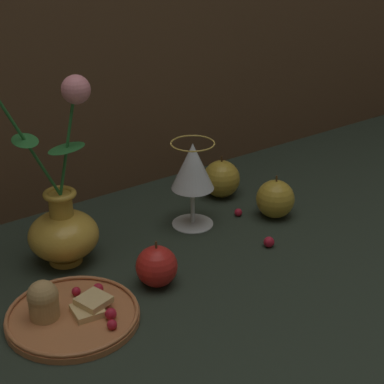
{
  "coord_description": "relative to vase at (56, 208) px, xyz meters",
  "views": [
    {
      "loc": [
        -0.53,
        -0.83,
        0.59
      ],
      "look_at": [
        0.06,
        -0.01,
        0.1
      ],
      "focal_mm": 60.0,
      "sensor_mm": 36.0,
      "label": 1
    }
  ],
  "objects": [
    {
      "name": "ground_plane",
      "position": [
        0.17,
        -0.06,
        -0.11
      ],
      "size": [
        2.4,
        2.4,
        0.0
      ],
      "primitive_type": "plane",
      "color": "#232D23",
      "rests_on": "ground"
    },
    {
      "name": "berry_near_plate",
      "position": [
        0.33,
        -0.17,
        -0.1
      ],
      "size": [
        0.02,
        0.02,
        0.02
      ],
      "primitive_type": "sphere",
      "color": "#AD192D",
      "rests_on": "ground_plane"
    },
    {
      "name": "wine_glass",
      "position": [
        0.26,
        -0.02,
        0.01
      ],
      "size": [
        0.08,
        0.08,
        0.17
      ],
      "color": "silver",
      "rests_on": "ground_plane"
    },
    {
      "name": "apple_near_glass",
      "position": [
        0.41,
        -0.08,
        -0.07
      ],
      "size": [
        0.07,
        0.07,
        0.09
      ],
      "color": "#B2932D",
      "rests_on": "ground_plane"
    },
    {
      "name": "berry_front_center",
      "position": [
        0.36,
        -0.04,
        -0.1
      ],
      "size": [
        0.02,
        0.02,
        0.02
      ],
      "primitive_type": "sphere",
      "color": "#AD192D",
      "rests_on": "ground_plane"
    },
    {
      "name": "apple_beside_vase",
      "position": [
        0.1,
        -0.15,
        -0.07
      ],
      "size": [
        0.07,
        0.07,
        0.08
      ],
      "color": "red",
      "rests_on": "ground_plane"
    },
    {
      "name": "apple_at_table_edge",
      "position": [
        0.38,
        0.05,
        -0.07
      ],
      "size": [
        0.08,
        0.08,
        0.09
      ],
      "color": "#B2932D",
      "rests_on": "ground_plane"
    },
    {
      "name": "plate_with_pastries",
      "position": [
        -0.06,
        -0.16,
        -0.09
      ],
      "size": [
        0.2,
        0.2,
        0.07
      ],
      "color": "#B77042",
      "rests_on": "ground_plane"
    },
    {
      "name": "vase",
      "position": [
        0.0,
        0.0,
        0.0
      ],
      "size": [
        0.2,
        0.12,
        0.39
      ],
      "color": "gold",
      "rests_on": "ground_plane"
    }
  ]
}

